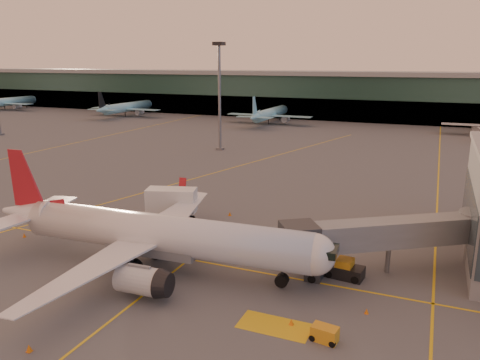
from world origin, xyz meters
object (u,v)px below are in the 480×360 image
at_px(main_airplane, 152,234).
at_px(pushback_tug, 344,270).
at_px(catering_truck, 172,205).
at_px(gpu_cart, 325,334).

relative_size(main_airplane, pushback_tug, 9.71).
relative_size(main_airplane, catering_truck, 5.55).
height_order(catering_truck, pushback_tug, catering_truck).
distance_m(catering_truck, pushback_tug, 25.03).
bearing_deg(pushback_tug, catering_truck, 170.30).
bearing_deg(gpu_cart, main_airplane, 170.48).
bearing_deg(gpu_cart, pushback_tug, 101.07).
xyz_separation_m(catering_truck, gpu_cart, (24.71, -18.51, -2.25)).
bearing_deg(pushback_tug, main_airplane, -157.25).
xyz_separation_m(gpu_cart, pushback_tug, (-0.69, 11.77, 0.20)).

